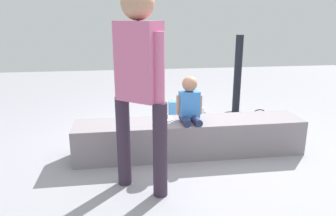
{
  "coord_description": "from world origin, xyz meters",
  "views": [
    {
      "loc": [
        -0.71,
        -3.18,
        1.46
      ],
      "look_at": [
        -0.29,
        -0.34,
        0.63
      ],
      "focal_mm": 33.75,
      "sensor_mm": 36.0,
      "label": 1
    }
  ],
  "objects_px": {
    "cake_plate": "(163,118)",
    "water_bottle_near_gift": "(203,115)",
    "child_seated": "(190,102)",
    "adult_standing": "(139,75)",
    "handbag_black_leather": "(258,126)",
    "gift_bag": "(176,112)",
    "cake_box_white": "(134,139)",
    "party_cup_red": "(123,127)",
    "water_bottle_far_side": "(115,128)"
  },
  "relations": [
    {
      "from": "cake_plate",
      "to": "water_bottle_near_gift",
      "type": "xyz_separation_m",
      "value": [
        0.71,
        0.98,
        -0.31
      ]
    },
    {
      "from": "child_seated",
      "to": "adult_standing",
      "type": "height_order",
      "value": "adult_standing"
    },
    {
      "from": "child_seated",
      "to": "handbag_black_leather",
      "type": "bearing_deg",
      "value": 23.45
    },
    {
      "from": "gift_bag",
      "to": "cake_plate",
      "type": "bearing_deg",
      "value": -107.1
    },
    {
      "from": "cake_box_white",
      "to": "handbag_black_leather",
      "type": "distance_m",
      "value": 1.59
    },
    {
      "from": "party_cup_red",
      "to": "cake_plate",
      "type": "bearing_deg",
      "value": -59.4
    },
    {
      "from": "water_bottle_near_gift",
      "to": "party_cup_red",
      "type": "xyz_separation_m",
      "value": [
        -1.16,
        -0.22,
        -0.05
      ]
    },
    {
      "from": "cake_box_white",
      "to": "child_seated",
      "type": "bearing_deg",
      "value": -34.37
    },
    {
      "from": "gift_bag",
      "to": "water_bottle_near_gift",
      "type": "height_order",
      "value": "gift_bag"
    },
    {
      "from": "gift_bag",
      "to": "handbag_black_leather",
      "type": "distance_m",
      "value": 1.17
    },
    {
      "from": "adult_standing",
      "to": "water_bottle_near_gift",
      "type": "distance_m",
      "value": 2.22
    },
    {
      "from": "handbag_black_leather",
      "to": "cake_box_white",
      "type": "bearing_deg",
      "value": -178.89
    },
    {
      "from": "child_seated",
      "to": "water_bottle_near_gift",
      "type": "xyz_separation_m",
      "value": [
        0.44,
        1.07,
        -0.5
      ]
    },
    {
      "from": "gift_bag",
      "to": "handbag_black_leather",
      "type": "bearing_deg",
      "value": -35.83
    },
    {
      "from": "water_bottle_far_side",
      "to": "party_cup_red",
      "type": "distance_m",
      "value": 0.18
    },
    {
      "from": "gift_bag",
      "to": "party_cup_red",
      "type": "relative_size",
      "value": 3.78
    },
    {
      "from": "cake_plate",
      "to": "party_cup_red",
      "type": "relative_size",
      "value": 2.47
    },
    {
      "from": "party_cup_red",
      "to": "gift_bag",
      "type": "bearing_deg",
      "value": 19.31
    },
    {
      "from": "handbag_black_leather",
      "to": "adult_standing",
      "type": "bearing_deg",
      "value": -144.6
    },
    {
      "from": "water_bottle_far_side",
      "to": "handbag_black_leather",
      "type": "distance_m",
      "value": 1.83
    },
    {
      "from": "adult_standing",
      "to": "gift_bag",
      "type": "distance_m",
      "value": 2.08
    },
    {
      "from": "party_cup_red",
      "to": "adult_standing",
      "type": "bearing_deg",
      "value": -84.04
    },
    {
      "from": "cake_box_white",
      "to": "party_cup_red",
      "type": "bearing_deg",
      "value": 106.32
    },
    {
      "from": "water_bottle_far_side",
      "to": "party_cup_red",
      "type": "bearing_deg",
      "value": 57.18
    },
    {
      "from": "party_cup_red",
      "to": "handbag_black_leather",
      "type": "xyz_separation_m",
      "value": [
        1.72,
        -0.42,
        0.08
      ]
    },
    {
      "from": "cake_plate",
      "to": "cake_box_white",
      "type": "distance_m",
      "value": 0.57
    },
    {
      "from": "water_bottle_near_gift",
      "to": "adult_standing",
      "type": "bearing_deg",
      "value": -119.81
    },
    {
      "from": "water_bottle_near_gift",
      "to": "water_bottle_far_side",
      "type": "bearing_deg",
      "value": -163.72
    },
    {
      "from": "cake_plate",
      "to": "handbag_black_leather",
      "type": "bearing_deg",
      "value": 15.05
    },
    {
      "from": "child_seated",
      "to": "cake_plate",
      "type": "bearing_deg",
      "value": 161.22
    },
    {
      "from": "party_cup_red",
      "to": "cake_box_white",
      "type": "distance_m",
      "value": 0.47
    },
    {
      "from": "adult_standing",
      "to": "party_cup_red",
      "type": "xyz_separation_m",
      "value": [
        -0.16,
        1.53,
        -0.97
      ]
    },
    {
      "from": "water_bottle_near_gift",
      "to": "cake_box_white",
      "type": "bearing_deg",
      "value": -146.87
    },
    {
      "from": "cake_plate",
      "to": "cake_box_white",
      "type": "height_order",
      "value": "cake_plate"
    },
    {
      "from": "adult_standing",
      "to": "cake_box_white",
      "type": "xyz_separation_m",
      "value": [
        -0.03,
        1.08,
        -0.96
      ]
    },
    {
      "from": "adult_standing",
      "to": "water_bottle_near_gift",
      "type": "height_order",
      "value": "adult_standing"
    },
    {
      "from": "water_bottle_far_side",
      "to": "cake_plate",
      "type": "bearing_deg",
      "value": -48.63
    },
    {
      "from": "water_bottle_near_gift",
      "to": "cake_box_white",
      "type": "relative_size",
      "value": 0.61
    },
    {
      "from": "water_bottle_near_gift",
      "to": "party_cup_red",
      "type": "height_order",
      "value": "water_bottle_near_gift"
    },
    {
      "from": "cake_box_white",
      "to": "gift_bag",
      "type": "bearing_deg",
      "value": 48.56
    },
    {
      "from": "adult_standing",
      "to": "gift_bag",
      "type": "height_order",
      "value": "adult_standing"
    },
    {
      "from": "party_cup_red",
      "to": "cake_box_white",
      "type": "relative_size",
      "value": 0.27
    },
    {
      "from": "cake_plate",
      "to": "party_cup_red",
      "type": "xyz_separation_m",
      "value": [
        -0.45,
        0.76,
        -0.36
      ]
    },
    {
      "from": "cake_plate",
      "to": "gift_bag",
      "type": "bearing_deg",
      "value": 72.9
    },
    {
      "from": "child_seated",
      "to": "water_bottle_far_side",
      "type": "xyz_separation_m",
      "value": [
        -0.81,
        0.71,
        -0.51
      ]
    },
    {
      "from": "water_bottle_near_gift",
      "to": "handbag_black_leather",
      "type": "relative_size",
      "value": 0.59
    },
    {
      "from": "cake_plate",
      "to": "cake_box_white",
      "type": "relative_size",
      "value": 0.67
    },
    {
      "from": "child_seated",
      "to": "water_bottle_far_side",
      "type": "height_order",
      "value": "child_seated"
    },
    {
      "from": "child_seated",
      "to": "cake_plate",
      "type": "height_order",
      "value": "child_seated"
    },
    {
      "from": "child_seated",
      "to": "party_cup_red",
      "type": "xyz_separation_m",
      "value": [
        -0.72,
        0.85,
        -0.55
      ]
    }
  ]
}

